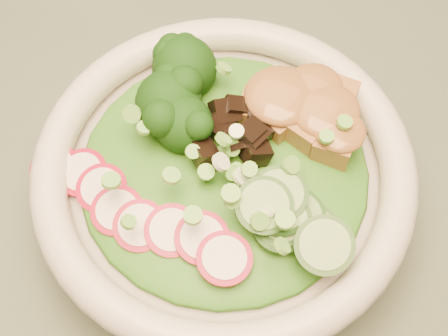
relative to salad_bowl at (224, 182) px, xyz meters
The scene contains 9 objects.
salad_bowl is the anchor object (origin of this frame).
lettuce_bed 0.02m from the salad_bowl, 152.72° to the right, with size 0.19×0.19×0.02m, color #195C13.
broccoli_florets 0.07m from the salad_bowl, 160.88° to the left, with size 0.07×0.07×0.04m, color black, non-canonical shape.
radish_slices 0.07m from the salad_bowl, 108.68° to the right, with size 0.10×0.04×0.02m, color maroon, non-canonical shape.
cucumber_slices 0.07m from the salad_bowl, 22.39° to the right, with size 0.07×0.07×0.03m, color #79A95E, non-canonical shape.
mushroom_heap 0.03m from the salad_bowl, 68.77° to the left, with size 0.07×0.07×0.04m, color black, non-canonical shape.
tofu_cubes 0.07m from the salad_bowl, 67.27° to the left, with size 0.08×0.06×0.03m, color #9A6633, non-canonical shape.
peanut_sauce 0.07m from the salad_bowl, 67.27° to the left, with size 0.07×0.05×0.01m, color brown.
scallion_garnish 0.04m from the salad_bowl, 152.72° to the right, with size 0.18×0.18×0.02m, color #6BBA41, non-canonical shape.
Camera 1 is at (-0.04, -0.17, 1.16)m, focal length 50.00 mm.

